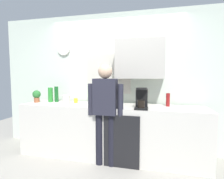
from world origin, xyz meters
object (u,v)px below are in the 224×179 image
Objects in this scene: bottle_green_wine at (56,94)px; bottle_clear_soda at (50,95)px; cup_yellow_cup at (76,100)px; coffee_maker at (142,99)px; potted_plant at (37,95)px; bottle_olive_oil at (90,96)px; person_at_sink at (105,106)px; bottle_red_vinegar at (168,100)px; storage_canister at (66,100)px; bottle_amber_beer at (138,99)px; mixing_bowl at (98,102)px.

bottle_green_wine is 1.07× the size of bottle_clear_soda.
cup_yellow_cup is (0.53, 0.00, -0.10)m from bottle_clear_soda.
coffee_maker reaches higher than potted_plant.
person_at_sink is (0.45, -0.51, -0.09)m from bottle_olive_oil.
bottle_red_vinegar is 2.20m from bottle_clear_soda.
bottle_clear_soda is at bearing -173.37° from bottle_olive_oil.
storage_canister is at bearing -27.45° from bottle_clear_soda.
bottle_clear_soda is at bearing -179.71° from cup_yellow_cup.
bottle_red_vinegar is at bearing 6.09° from bottle_amber_beer.
bottle_green_wine is 1.21m from person_at_sink.
bottle_clear_soda is at bearing -167.66° from bottle_green_wine.
person_at_sink reaches higher than bottle_olive_oil.
bottle_red_vinegar is 1.67m from cup_yellow_cup.
bottle_green_wine is 2.08m from bottle_red_vinegar.
bottle_green_wine is 0.88m from mixing_bowl.
person_at_sink is at bearing -169.37° from coffee_maker.
person_at_sink reaches higher than storage_canister.
person_at_sink reaches higher than bottle_green_wine.
mixing_bowl is 1.22m from potted_plant.
bottle_amber_beer and potted_plant have the same top height.
potted_plant is 0.70m from storage_canister.
coffee_maker is 1.43× the size of potted_plant.
potted_plant is at bearing 174.38° from coffee_maker.
bottle_red_vinegar is 0.79× the size of bottle_clear_soda.
bottle_amber_beer is 2.71× the size of cup_yellow_cup.
storage_canister is at bearing -171.58° from bottle_red_vinegar.
bottle_olive_oil reaches higher than mixing_bowl.
storage_canister is (-0.32, -0.33, -0.04)m from bottle_olive_oil.
storage_canister is (0.68, -0.12, -0.05)m from potted_plant.
storage_canister is at bearing -170.65° from bottle_amber_beer.
bottle_green_wine is 1.76× the size of storage_canister.
coffee_maker reaches higher than bottle_olive_oil.
bottle_green_wine is 1.30× the size of bottle_amber_beer.
person_at_sink reaches higher than bottle_amber_beer.
coffee_maker is at bearing -11.62° from bottle_green_wine.
potted_plant is (-1.21, -0.08, 0.09)m from mixing_bowl.
potted_plant is at bearing -176.78° from bottle_red_vinegar.
coffee_maker is 0.21× the size of person_at_sink.
bottle_clear_soda reaches higher than bottle_red_vinegar.
bottle_amber_beer is at bearing -1.27° from bottle_clear_soda.
mixing_bowl is (0.20, -0.13, -0.09)m from bottle_olive_oil.
bottle_amber_beer is 1.17m from cup_yellow_cup.
bottle_red_vinegar is 0.96× the size of bottle_amber_beer.
bottle_green_wine is 3.53× the size of cup_yellow_cup.
bottle_amber_beer is at bearing -1.98° from cup_yellow_cup.
mixing_bowl is (0.46, -0.04, -0.00)m from cup_yellow_cup.
potted_plant is at bearing -176.21° from mixing_bowl.
mixing_bowl is at bearing -177.35° from bottle_red_vinegar.
bottle_green_wine is at bearing 142.64° from storage_canister.
bottle_clear_soda reaches higher than storage_canister.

